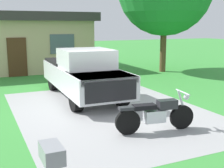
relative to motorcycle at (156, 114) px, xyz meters
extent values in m
plane|color=green|center=(-0.32, 2.22, -0.47)|extent=(80.00, 80.00, 0.00)
cube|color=#A0A0A0|center=(-0.32, 2.22, -0.47)|extent=(5.92, 7.90, 0.01)
cylinder|color=black|center=(0.75, -0.11, -0.14)|extent=(0.67, 0.21, 0.66)
cylinder|color=black|center=(-0.78, 0.11, -0.14)|extent=(0.67, 0.21, 0.66)
cube|color=silver|center=(-0.04, 0.01, -0.05)|extent=(0.59, 0.34, 0.32)
cube|color=#28282D|center=(0.31, -0.04, 0.25)|extent=(0.55, 0.33, 0.24)
cube|color=black|center=(-0.34, 0.05, 0.23)|extent=(0.63, 0.36, 0.12)
cube|color=#28282D|center=(-0.78, 0.11, 0.23)|extent=(0.50, 0.27, 0.08)
cylinder|color=silver|center=(0.75, -0.11, 0.23)|extent=(0.34, 0.11, 0.77)
cylinder|color=silver|center=(0.75, -0.11, 0.55)|extent=(0.14, 0.70, 0.04)
sphere|color=silver|center=(0.87, -0.12, 0.41)|extent=(0.16, 0.16, 0.16)
cylinder|color=black|center=(0.30, 2.65, -0.05)|extent=(0.32, 0.85, 0.84)
cylinder|color=black|center=(-1.34, 2.69, -0.05)|extent=(0.32, 0.85, 0.84)
cylinder|color=black|center=(0.39, 6.15, -0.05)|extent=(0.32, 0.85, 0.84)
cylinder|color=black|center=(-1.25, 6.19, -0.05)|extent=(0.32, 0.85, 0.84)
cube|color=silver|center=(-0.47, 4.47, 0.33)|extent=(2.14, 5.65, 0.80)
cube|color=silver|center=(-0.52, 2.62, 0.63)|extent=(1.95, 1.95, 0.20)
cube|color=silver|center=(-0.48, 4.07, 1.08)|extent=(1.85, 1.95, 0.70)
cube|color=#3F4C56|center=(-0.50, 3.27, 0.98)|extent=(1.70, 0.20, 0.60)
cube|color=black|center=(-0.43, 6.02, 0.58)|extent=(1.96, 2.45, 0.50)
cube|color=black|center=(-0.54, 1.69, 0.33)|extent=(1.70, 0.14, 0.64)
cube|color=gray|center=(-3.41, -2.75, 0.68)|extent=(0.26, 0.48, 0.22)
cylinder|color=brown|center=(6.01, 8.60, 1.00)|extent=(0.36, 0.36, 2.95)
cube|color=tan|center=(-2.16, 12.94, 1.03)|extent=(9.00, 5.00, 3.00)
cube|color=#383333|center=(-2.16, 12.94, 2.78)|extent=(9.60, 5.60, 0.50)
cube|color=#4C2D19|center=(-2.16, 10.41, 0.58)|extent=(1.00, 0.08, 2.10)
cube|color=#4C5966|center=(0.36, 10.41, 1.23)|extent=(1.40, 0.06, 1.10)
camera|label=1|loc=(-4.20, -6.39, 2.32)|focal=47.90mm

